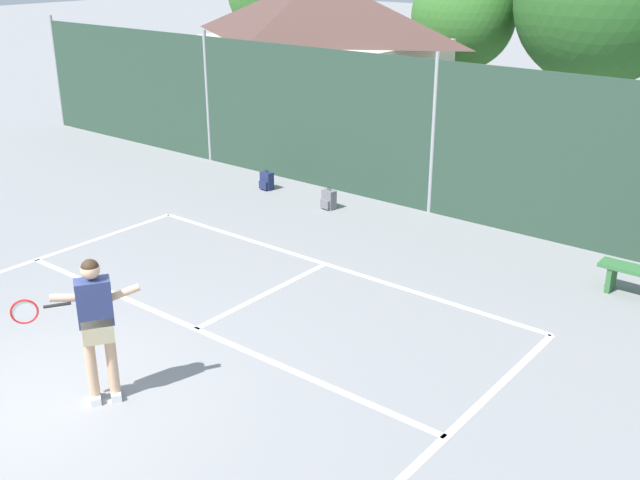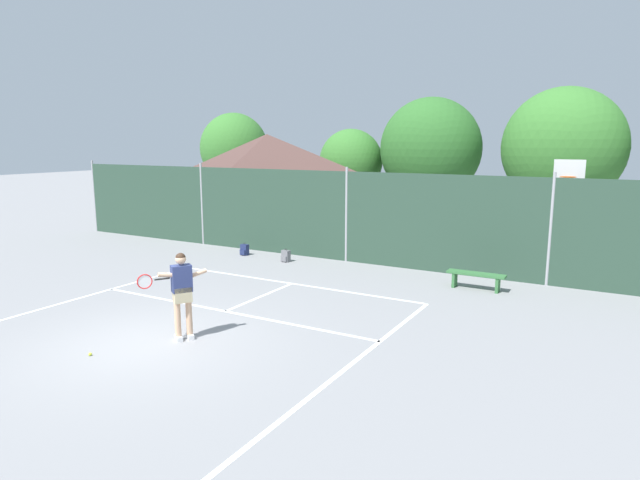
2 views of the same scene
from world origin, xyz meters
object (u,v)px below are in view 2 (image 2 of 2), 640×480
Objects in this scene: basketball_hoop at (567,199)px; backpack_navy at (244,250)px; tennis_ball at (90,354)px; backpack_grey at (286,256)px; courtside_bench at (476,277)px; tennis_player at (181,288)px.

backpack_navy is (-10.37, -3.02, -2.12)m from basketball_hoop.
backpack_navy is at bearing 109.46° from tennis_ball.
tennis_ball is at bearing -120.75° from basketball_hoop.
basketball_hoop is 14.22m from tennis_ball.
backpack_grey is (-1.28, 8.86, 0.16)m from tennis_ball.
courtside_bench reaches higher than backpack_navy.
basketball_hoop is 7.67× the size of backpack_grey.
backpack_grey is at bearing -5.35° from backpack_navy.
tennis_player is at bearing -122.00° from courtside_bench.
backpack_grey is at bearing 106.99° from tennis_player.
courtside_bench reaches higher than backpack_grey.
tennis_ball is (-0.96, -1.55, -1.08)m from tennis_player.
tennis_player is 1.16× the size of courtside_bench.
courtside_bench is at bearing -2.94° from backpack_grey.
tennis_ball is 9.59m from backpack_navy.
courtside_bench reaches higher than tennis_ball.
courtside_bench is (6.59, -0.34, 0.17)m from backpack_grey.
basketball_hoop is at bearing 59.40° from tennis_player.
tennis_player is 8.26m from courtside_bench.
basketball_hoop reaches higher than tennis_player.
basketball_hoop is 11.01m from backpack_navy.
basketball_hoop reaches higher than backpack_navy.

